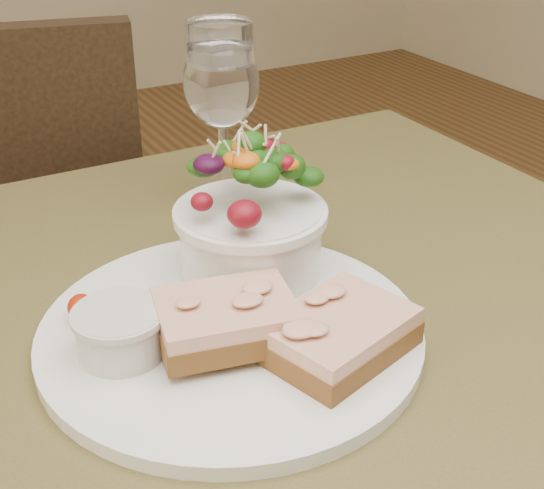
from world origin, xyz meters
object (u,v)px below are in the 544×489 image
cafe_table (283,431)px  chair_far (26,368)px  ramekin (120,330)px  dinner_plate (231,332)px  salad_bowl (250,210)px  sandwich_front (338,334)px  wine_glass (222,89)px  sandwich_back (226,319)px

cafe_table → chair_far: bearing=99.3°
ramekin → cafe_table: bearing=-10.2°
chair_far → dinner_plate: (0.07, -0.67, 0.46)m
dinner_plate → ramekin: ramekin is taller
cafe_table → salad_bowl: bearing=81.0°
sandwich_front → wine_glass: size_ratio=0.70×
chair_far → dinner_plate: 0.81m
sandwich_back → wine_glass: bearing=76.2°
chair_far → dinner_plate: bearing=109.7°
salad_bowl → wine_glass: (0.05, 0.16, 0.05)m
cafe_table → chair_far: (-0.11, 0.68, -0.36)m
chair_far → dinner_plate: size_ratio=3.04×
sandwich_front → salad_bowl: (-0.00, 0.13, 0.04)m
ramekin → wine_glass: wine_glass is taller
cafe_table → sandwich_front: bearing=-73.7°
sandwich_front → ramekin: size_ratio=1.94×
chair_far → salad_bowl: 0.81m
sandwich_back → ramekin: 0.08m
sandwich_back → wine_glass: size_ratio=0.65×
wine_glass → sandwich_front: bearing=-99.7°
dinner_plate → salad_bowl: bearing=51.2°
chair_far → wine_glass: size_ratio=5.14×
dinner_plate → sandwich_back: (-0.01, -0.02, 0.03)m
ramekin → wine_glass: bearing=49.0°
sandwich_front → ramekin: 0.16m
chair_far → wine_glass: (0.18, -0.44, 0.58)m
ramekin → sandwich_front: bearing=-28.2°
cafe_table → salad_bowl: size_ratio=6.30×
sandwich_front → salad_bowl: size_ratio=0.97×
dinner_plate → ramekin: bearing=174.6°
chair_far → sandwich_back: bearing=108.5°
chair_far → sandwich_front: (0.13, -0.73, 0.48)m
cafe_table → sandwich_front: 0.14m
cafe_table → salad_bowl: (0.01, 0.08, 0.17)m
salad_bowl → wine_glass: wine_glass is taller
chair_far → salad_bowl: chair_far is taller
salad_bowl → cafe_table: bearing=-99.0°
sandwich_front → salad_bowl: salad_bowl is taller
sandwich_front → chair_far: bearing=83.2°
wine_glass → chair_far: bearing=111.8°
sandwich_back → wine_glass: (0.12, 0.24, 0.09)m
dinner_plate → salad_bowl: 0.11m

